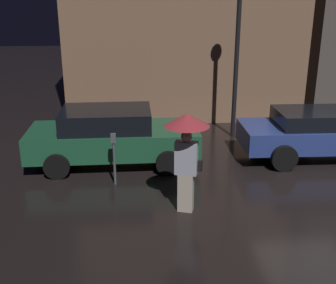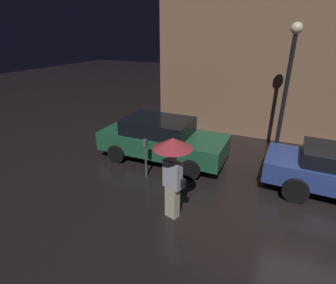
{
  "view_description": "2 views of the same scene",
  "coord_description": "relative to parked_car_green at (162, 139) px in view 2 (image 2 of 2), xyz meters",
  "views": [
    {
      "loc": [
        -4.47,
        -9.02,
        4.25
      ],
      "look_at": [
        -3.72,
        -0.13,
        1.14
      ],
      "focal_mm": 45.0,
      "sensor_mm": 36.0,
      "label": 1
    },
    {
      "loc": [
        -1.36,
        -6.13,
        4.24
      ],
      "look_at": [
        -4.21,
        0.21,
        1.31
      ],
      "focal_mm": 28.0,
      "sensor_mm": 36.0,
      "label": 2
    }
  ],
  "objects": [
    {
      "name": "parking_meter",
      "position": [
        0.1,
        -1.36,
        0.01
      ],
      "size": [
        0.12,
        0.1,
        1.26
      ],
      "color": "#4C5154",
      "rests_on": "ground"
    },
    {
      "name": "building_facade_left",
      "position": [
        2.45,
        4.95,
        3.78
      ],
      "size": [
        8.3,
        3.0,
        9.12
      ],
      "color": "#8C664C",
      "rests_on": "ground"
    },
    {
      "name": "street_lamp_near",
      "position": [
        3.71,
        1.97,
        2.15
      ],
      "size": [
        0.37,
        0.37,
        4.53
      ],
      "color": "black",
      "rests_on": "ground"
    },
    {
      "name": "ground_plane",
      "position": [
        5.05,
        -1.55,
        -0.78
      ],
      "size": [
        60.0,
        60.0,
        0.0
      ],
      "primitive_type": "plane",
      "color": "black"
    },
    {
      "name": "parked_car_green",
      "position": [
        0.0,
        0.0,
        0.0
      ],
      "size": [
        4.41,
        2.0,
        1.49
      ],
      "rotation": [
        0.0,
        0.0,
        -0.0
      ],
      "color": "#1E5638",
      "rests_on": "ground"
    },
    {
      "name": "pedestrian_with_umbrella",
      "position": [
        1.61,
        -2.78,
        0.77
      ],
      "size": [
        0.9,
        0.9,
        2.09
      ],
      "rotation": [
        0.0,
        0.0,
        -0.31
      ],
      "color": "beige",
      "rests_on": "ground"
    }
  ]
}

